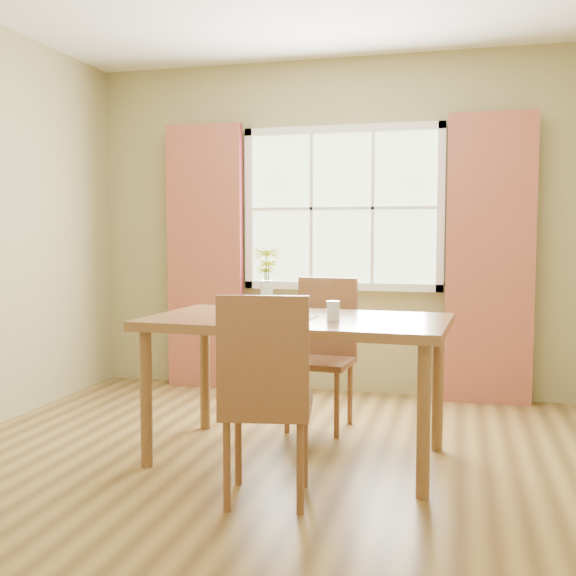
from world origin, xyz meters
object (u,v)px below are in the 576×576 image
Objects in this scene: chair_far at (323,345)px; flower_vase at (267,273)px; dining_table at (297,332)px; water_glass at (333,311)px; chair_near at (265,391)px; croissant_sandwich at (286,306)px.

flower_vase is (-0.26, -0.45, 0.51)m from chair_far.
dining_table is 15.98× the size of water_glass.
chair_near is (0.01, -0.71, -0.18)m from dining_table.
chair_near is 6.48× the size of croissant_sandwich.
chair_near is 2.62× the size of flower_vase.
chair_far is at bearing 92.46° from dining_table.
chair_near is at bearing -74.29° from flower_vase.
chair_far is 0.87m from croissant_sandwich.
croissant_sandwich is at bearing 86.00° from chair_near.
water_glass reaches higher than dining_table.
croissant_sandwich is 0.27m from water_glass.
water_glass is 0.62m from flower_vase.
water_glass is at bearing -69.57° from chair_far.
dining_table is at bearing 55.00° from croissant_sandwich.
croissant_sandwich is at bearing -114.52° from dining_table.
chair_far is 9.19× the size of water_glass.
dining_table is 0.28m from water_glass.
croissant_sandwich is at bearing 177.17° from water_glass.
chair_far reaches higher than croissant_sandwich.
dining_table is 0.48m from flower_vase.
chair_near reaches higher than chair_far.
chair_near is 1.41m from chair_far.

